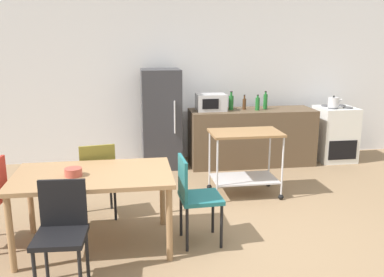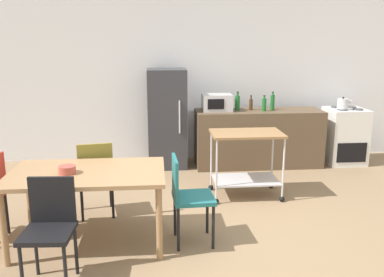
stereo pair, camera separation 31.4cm
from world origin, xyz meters
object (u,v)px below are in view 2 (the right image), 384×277
object	(u,v)px
chair_black	(50,224)
kettle	(343,104)
kitchen_cart	(246,153)
bottle_olive_oil	(272,102)
chair_teal	(187,194)
stove_oven	(344,136)
chair_olive	(96,173)
microwave	(217,102)
dining_table	(87,179)
bottle_sesame_oil	(237,103)
fruit_bowl	(67,170)
refrigerator	(167,118)
bottle_sparkling_water	(251,104)
bottle_wine	(264,104)

from	to	relation	value
chair_black	kettle	size ratio (longest dim) A/B	3.71
kitchen_cart	bottle_olive_oil	bearing A→B (deg)	62.73
chair_teal	stove_oven	bearing A→B (deg)	-50.20
chair_black	bottle_olive_oil	size ratio (longest dim) A/B	3.10
chair_olive	microwave	distance (m)	2.52
chair_teal	microwave	size ratio (longest dim) A/B	1.93
dining_table	chair_teal	size ratio (longest dim) A/B	1.69
dining_table	bottle_sesame_oil	bearing A→B (deg)	51.94
stove_oven	kitchen_cart	world-z (taller)	stove_oven
microwave	fruit_bowl	xyz separation A→B (m)	(-1.81, -2.54, -0.24)
refrigerator	bottle_sparkling_water	world-z (taller)	refrigerator
kitchen_cart	bottle_olive_oil	xyz separation A→B (m)	(0.71, 1.38, 0.45)
fruit_bowl	kettle	xyz separation A→B (m)	(3.81, 2.44, 0.21)
refrigerator	kettle	distance (m)	2.80
chair_olive	kettle	bearing A→B (deg)	-164.61
chair_teal	bottle_sesame_oil	distance (m)	2.82
stove_oven	kettle	size ratio (longest dim) A/B	3.84
bottle_olive_oil	kettle	size ratio (longest dim) A/B	1.20
refrigerator	bottle_sparkling_water	distance (m)	1.35
chair_teal	refrigerator	xyz separation A→B (m)	(-0.11, 2.65, 0.26)
chair_olive	bottle_wine	distance (m)	3.00
dining_table	refrigerator	distance (m)	2.71
bottle_sparkling_water	stove_oven	bearing A→B (deg)	-0.78
chair_olive	chair_black	bearing A→B (deg)	71.68
kitchen_cart	microwave	xyz separation A→B (m)	(-0.19, 1.35, 0.46)
bottle_sesame_oil	bottle_wine	bearing A→B (deg)	-14.88
chair_black	kitchen_cart	distance (m)	2.72
chair_teal	bottle_sparkling_water	world-z (taller)	bottle_sparkling_water
chair_teal	chair_olive	bearing A→B (deg)	50.68
stove_oven	chair_black	bearing A→B (deg)	-141.42
chair_black	bottle_olive_oil	bearing A→B (deg)	52.63
chair_black	fruit_bowl	world-z (taller)	chair_black
chair_teal	microwave	bearing A→B (deg)	-17.36
refrigerator	microwave	bearing A→B (deg)	-5.80
stove_oven	bottle_wine	size ratio (longest dim) A/B	3.75
refrigerator	bottle_sparkling_water	size ratio (longest dim) A/B	6.59
bottle_olive_oil	microwave	bearing A→B (deg)	-178.68
refrigerator	chair_black	bearing A→B (deg)	-108.14
stove_oven	refrigerator	xyz separation A→B (m)	(-2.90, 0.08, 0.32)
chair_teal	bottle_sesame_oil	xyz separation A→B (m)	(1.00, 2.59, 0.50)
chair_black	stove_oven	bearing A→B (deg)	41.90
chair_olive	bottle_wine	xyz separation A→B (m)	(2.38, 1.75, 0.49)
chair_black	kitchen_cart	world-z (taller)	chair_black
chair_black	bottle_sesame_oil	xyz separation A→B (m)	(2.17, 3.19, 0.50)
stove_oven	fruit_bowl	bearing A→B (deg)	-147.17
dining_table	bottle_wine	size ratio (longest dim) A/B	6.12
refrigerator	bottle_sesame_oil	distance (m)	1.14
microwave	fruit_bowl	bearing A→B (deg)	-125.47
chair_olive	kitchen_cart	bearing A→B (deg)	-175.30
refrigerator	dining_table	bearing A→B (deg)	-108.41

